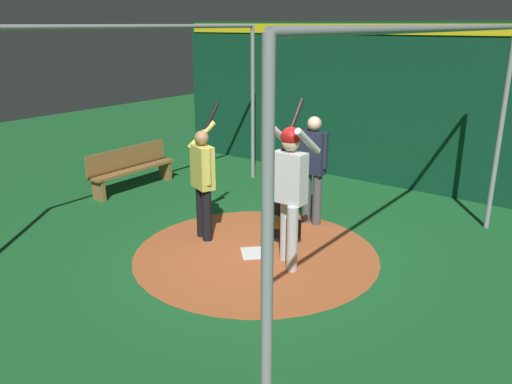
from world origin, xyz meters
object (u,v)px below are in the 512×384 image
object	(u,v)px
umpire	(313,164)
visitor	(203,177)
catcher	(282,217)
bench	(131,167)
batter	(290,182)
home_plate	(256,253)

from	to	relation	value
umpire	visitor	world-z (taller)	visitor
catcher	bench	bearing A→B (deg)	-94.39
catcher	visitor	size ratio (longest dim) A/B	0.44
bench	umpire	bearing A→B (deg)	98.10
batter	bench	size ratio (longest dim) A/B	1.16
catcher	batter	bearing A→B (deg)	40.08
visitor	batter	bearing A→B (deg)	111.97
home_plate	bench	distance (m)	4.03
catcher	bench	xyz separation A→B (m)	(-0.30, -3.88, 0.10)
home_plate	visitor	distance (m)	1.40
catcher	bench	distance (m)	3.89
batter	visitor	bearing A→B (deg)	-89.86
catcher	bench	size ratio (longest dim) A/B	0.47
home_plate	visitor	world-z (taller)	visitor
bench	batter	bearing A→B (deg)	77.56
visitor	umpire	bearing A→B (deg)	168.69
bench	catcher	bearing A→B (deg)	85.61
home_plate	batter	xyz separation A→B (m)	(0.00, 0.57, 1.19)
umpire	catcher	bearing A→B (deg)	-0.88
visitor	home_plate	bearing A→B (deg)	112.22
batter	catcher	xyz separation A→B (m)	(-0.68, -0.58, -0.85)
home_plate	catcher	size ratio (longest dim) A/B	0.46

